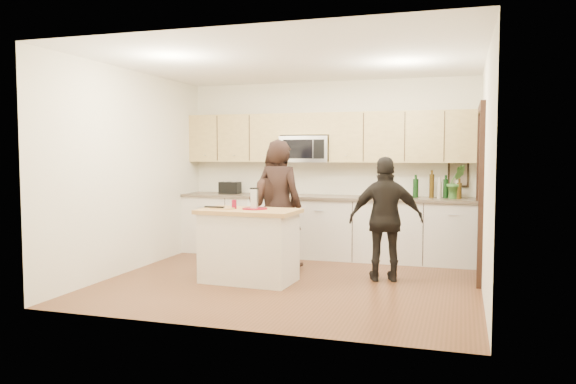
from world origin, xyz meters
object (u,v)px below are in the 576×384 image
(island, at_px, (249,245))
(woman_right, at_px, (386,219))
(woman_center, at_px, (275,207))
(toaster, at_px, (230,188))
(woman_left, at_px, (279,205))

(island, bearing_deg, woman_right, 21.97)
(island, xyz_separation_m, woman_center, (0.03, 0.92, 0.38))
(woman_center, xyz_separation_m, woman_right, (1.57, -0.37, -0.06))
(toaster, distance_m, woman_left, 1.63)
(woman_left, bearing_deg, toaster, -35.71)
(woman_center, height_order, woman_right, woman_center)
(woman_left, relative_size, woman_right, 1.14)
(toaster, bearing_deg, woman_right, -26.14)
(woman_left, xyz_separation_m, woman_center, (-0.11, 0.17, -0.05))
(island, xyz_separation_m, toaster, (-1.04, 1.85, 0.58))
(woman_left, relative_size, woman_center, 1.06)
(toaster, relative_size, woman_right, 0.21)
(island, distance_m, woman_center, 0.99)
(toaster, distance_m, woman_right, 2.96)
(island, xyz_separation_m, woman_left, (0.15, 0.75, 0.43))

